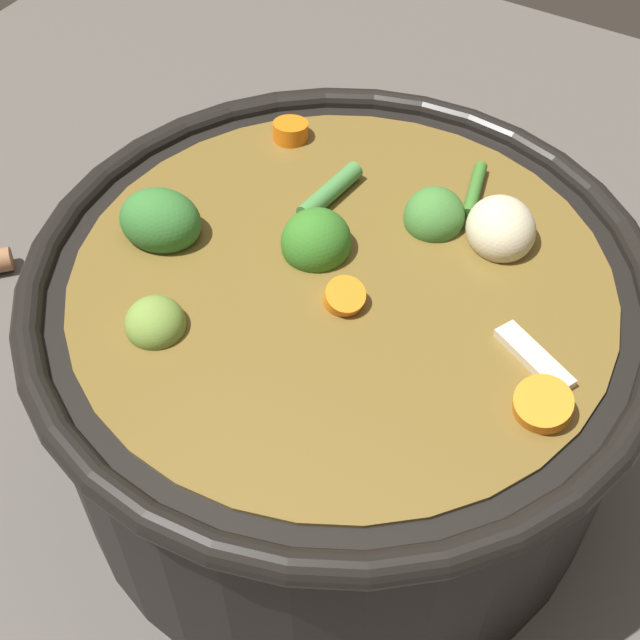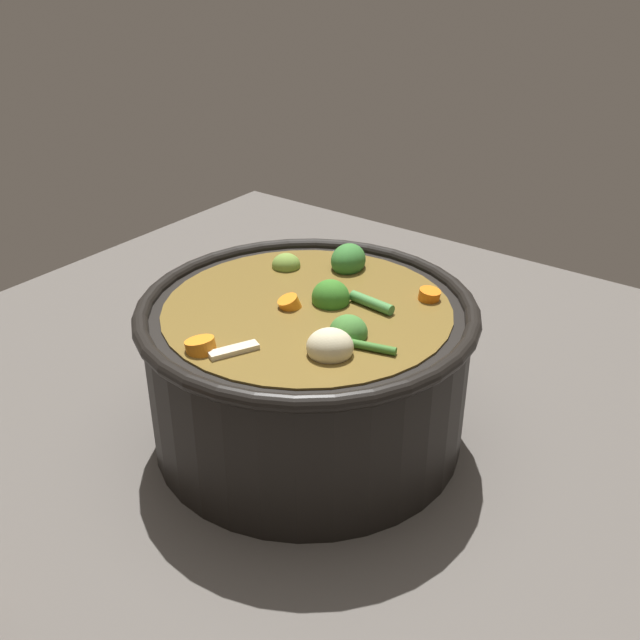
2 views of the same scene
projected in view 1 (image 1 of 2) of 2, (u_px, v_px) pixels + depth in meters
ground_plane at (337, 441)px, 0.55m from camera, size 1.10×1.10×0.00m
cooking_pot at (339, 362)px, 0.49m from camera, size 0.32×0.32×0.17m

